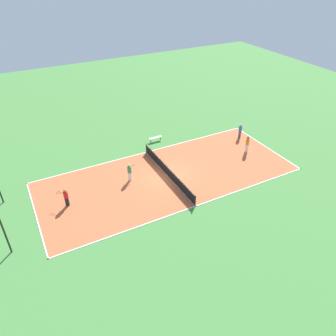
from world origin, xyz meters
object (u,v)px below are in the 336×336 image
at_px(player_far_green, 130,171).
at_px(fence_post_back_left, 4,232).
at_px(tennis_ball_right_alley, 178,148).
at_px(tennis_ball_midcourt, 83,178).
at_px(player_coach_red, 66,196).
at_px(tennis_net, 168,171).
at_px(player_near_blue, 240,130).
at_px(tennis_ball_near_net, 185,178).
at_px(player_center_orange, 247,143).
at_px(bench, 156,138).

relative_size(player_far_green, fence_post_back_left, 0.45).
xyz_separation_m(player_far_green, tennis_ball_right_alley, (2.97, -6.68, -0.95)).
relative_size(player_far_green, tennis_ball_midcourt, 25.10).
bearing_deg(tennis_ball_midcourt, player_coach_red, 145.03).
height_order(player_coach_red, tennis_ball_right_alley, player_coach_red).
relative_size(tennis_net, player_far_green, 5.62).
bearing_deg(player_coach_red, player_far_green, -134.07).
height_order(player_near_blue, tennis_ball_near_net, player_near_blue).
bearing_deg(tennis_ball_midcourt, player_far_green, -120.33).
bearing_deg(player_center_orange, tennis_ball_midcourt, 173.03).
relative_size(player_coach_red, tennis_ball_midcourt, 24.01).
height_order(player_far_green, player_center_orange, player_center_orange).
xyz_separation_m(player_near_blue, tennis_ball_midcourt, (0.30, 17.56, -0.91)).
height_order(tennis_ball_right_alley, tennis_ball_near_net, same).
relative_size(player_far_green, tennis_ball_near_net, 25.10).
relative_size(player_near_blue, tennis_ball_near_net, 24.35).
relative_size(tennis_net, tennis_ball_midcourt, 141.03).
bearing_deg(tennis_net, player_near_blue, -74.52).
relative_size(tennis_ball_right_alley, tennis_ball_midcourt, 1.00).
xyz_separation_m(tennis_ball_midcourt, fence_post_back_left, (-6.24, 6.80, 1.86)).
bearing_deg(bench, tennis_ball_midcourt, 20.41).
bearing_deg(player_far_green, fence_post_back_left, 171.53).
distance_m(bench, fence_post_back_left, 18.50).
distance_m(player_near_blue, fence_post_back_left, 25.09).
xyz_separation_m(tennis_net, player_center_orange, (0.05, -9.16, 0.53)).
xyz_separation_m(player_far_green, player_coach_red, (-0.94, 5.88, -0.05)).
bearing_deg(fence_post_back_left, tennis_net, -77.66).
xyz_separation_m(player_coach_red, tennis_ball_right_alley, (3.91, -12.56, -0.90)).
height_order(tennis_ball_midcourt, tennis_ball_near_net, same).
height_order(player_center_orange, tennis_ball_right_alley, player_center_orange).
distance_m(tennis_net, player_far_green, 3.53).
bearing_deg(fence_post_back_left, player_center_orange, -82.37).
xyz_separation_m(bench, player_far_green, (-5.50, 5.25, 0.62)).
relative_size(tennis_net, tennis_ball_near_net, 141.03).
bearing_deg(player_center_orange, player_near_blue, 68.67).
xyz_separation_m(tennis_net, tennis_ball_midcourt, (3.21, 7.04, -0.48)).
relative_size(player_near_blue, player_center_orange, 0.92).
height_order(player_coach_red, player_center_orange, player_center_orange).
height_order(tennis_net, tennis_ball_midcourt, tennis_net).
bearing_deg(player_near_blue, player_far_green, 42.60).
bearing_deg(player_center_orange, player_coach_red, -176.11).
xyz_separation_m(tennis_ball_near_net, fence_post_back_left, (-1.97, 15.07, 1.86)).
bearing_deg(player_coach_red, fence_post_back_left, 71.02).
xyz_separation_m(tennis_ball_midcourt, tennis_ball_near_net, (-4.27, -8.27, 0.00)).
height_order(bench, fence_post_back_left, fence_post_back_left).
height_order(player_coach_red, tennis_ball_near_net, player_coach_red).
bearing_deg(tennis_ball_midcourt, bench, -69.59).
height_order(tennis_net, fence_post_back_left, fence_post_back_left).
bearing_deg(tennis_ball_right_alley, player_far_green, 113.97).
distance_m(tennis_ball_near_net, fence_post_back_left, 15.31).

